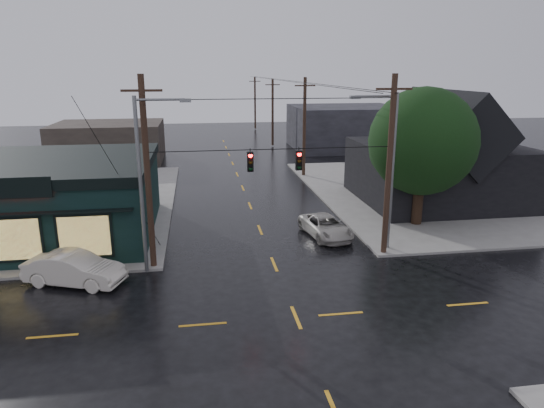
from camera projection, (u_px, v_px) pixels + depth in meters
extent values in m
plane|color=black|center=(296.00, 317.00, 20.94)|extent=(160.00, 160.00, 0.00)
cube|color=gray|center=(472.00, 189.00, 42.92)|extent=(28.00, 28.00, 0.15)
cube|color=black|center=(22.00, 203.00, 30.49)|extent=(16.00, 12.00, 4.20)
cube|color=black|center=(16.00, 165.00, 29.85)|extent=(16.30, 12.30, 0.60)
cube|color=black|center=(438.00, 172.00, 38.70)|extent=(12.00, 11.00, 4.50)
cylinder|color=black|center=(418.00, 195.00, 32.73)|extent=(0.70, 0.70, 4.04)
sphere|color=black|center=(423.00, 141.00, 31.76)|extent=(7.09, 7.09, 7.09)
cylinder|color=black|center=(273.00, 149.00, 25.44)|extent=(13.00, 0.04, 0.04)
cube|color=#2E2521|center=(109.00, 142.00, 56.35)|extent=(12.00, 10.00, 4.40)
cube|color=black|center=(345.00, 127.00, 65.40)|extent=(14.00, 12.00, 5.60)
imported|color=silver|center=(74.00, 269.00, 23.97)|extent=(5.23, 3.33, 1.63)
imported|color=#ACA79F|center=(326.00, 227.00, 30.92)|extent=(2.97, 5.08, 1.33)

